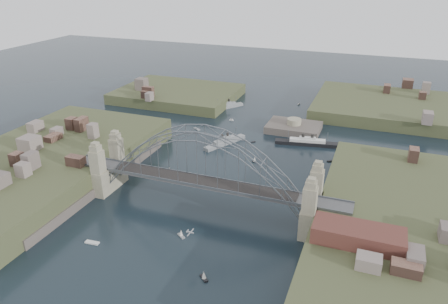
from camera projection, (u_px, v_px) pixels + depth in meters
ground at (202, 206)px, 124.74m from camera, size 500.00×500.00×0.00m
bridge at (201, 169)px, 119.71m from camera, size 84.00×13.80×24.60m
shore_west at (45, 170)px, 142.41m from camera, size 50.50×90.00×12.00m
shore_east at (414, 242)px, 105.47m from camera, size 50.50×90.00×12.00m
headland_nw at (178, 98)px, 223.39m from camera, size 60.00×45.00×9.00m
headland_ne at (390, 111)px, 202.26m from camera, size 70.00×55.00×9.50m
fort_island at (293, 132)px, 180.79m from camera, size 22.00×16.00×9.40m
wharf_shed at (358, 235)px, 94.52m from camera, size 20.00×8.00×4.00m
naval_cruiser_near at (225, 142)px, 166.97m from camera, size 11.24×19.46×6.09m
naval_cruiser_far at (227, 106)px, 208.40m from camera, size 12.54×15.72×5.99m
ocean_liner at (307, 143)px, 166.38m from camera, size 25.23×7.64×6.14m
aeroplane at (190, 232)px, 99.62m from camera, size 1.74×3.28×0.48m
small_boat_a at (169, 170)px, 144.79m from camera, size 2.61×1.61×2.38m
small_boat_b at (255, 160)px, 151.97m from camera, size 1.78×1.07×2.38m
small_boat_c at (181, 234)px, 110.76m from camera, size 2.70×2.29×2.38m
small_boat_d at (330, 161)px, 152.86m from camera, size 2.44×2.24×0.45m
small_boat_e at (197, 129)px, 182.16m from camera, size 3.64×2.93×0.45m
small_boat_f at (253, 142)px, 169.05m from camera, size 1.71×1.59×0.45m
small_boat_g at (204, 276)px, 95.92m from camera, size 2.67×2.52×2.38m
small_boat_h at (231, 120)px, 192.17m from camera, size 1.87×0.63×1.43m
small_boat_i at (332, 204)px, 124.23m from camera, size 1.69×2.08×2.38m
small_boat_j at (92, 243)px, 108.40m from camera, size 3.76×1.54×0.45m
small_boat_k at (299, 104)px, 213.51m from camera, size 1.10×1.70×1.43m
small_boat_l at (130, 146)px, 163.33m from camera, size 1.26×2.40×2.38m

